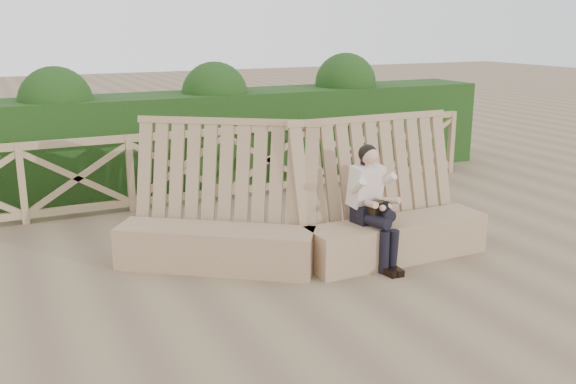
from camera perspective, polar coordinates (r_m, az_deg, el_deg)
name	(u,v)px	position (r m, az deg, el deg)	size (l,w,h in m)	color
ground	(280,290)	(6.54, -0.74, -8.74)	(60.00, 60.00, 0.00)	brown
bench	(307,227)	(7.19, 1.68, -3.11)	(4.06, 1.90, 1.60)	#8B6D4F
woman	(372,200)	(7.09, 7.51, -0.74)	(0.40, 0.80, 1.34)	black
guardrail	(179,168)	(9.52, -9.66, 2.10)	(10.10, 0.09, 1.10)	#84684D
hedge	(158,142)	(10.62, -11.52, 4.40)	(12.00, 1.20, 1.50)	black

